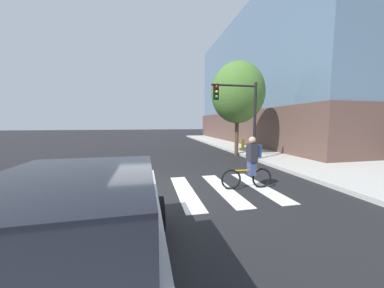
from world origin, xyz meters
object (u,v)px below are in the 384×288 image
Objects in this scene: manhole_cover at (138,244)px; sedan_near at (79,240)px; traffic_light_near at (240,108)px; street_tree_near at (238,93)px; fire_hydrant at (243,144)px; cyclist at (251,163)px.

sedan_near is at bearing -116.90° from manhole_cover.
traffic_light_near reaches higher than sedan_near.
manhole_cover is 0.11× the size of street_tree_near.
street_tree_near is (5.79, 8.76, 3.99)m from manhole_cover.
sedan_near is 13.96m from fire_hydrant.
cyclist is 2.19× the size of fire_hydrant.
street_tree_near is (2.37, 6.34, 3.16)m from cyclist.
manhole_cover is 8.55m from traffic_light_near.
fire_hydrant is at bearing 65.65° from cyclist.
street_tree_near is (0.90, 2.37, 1.14)m from traffic_light_near.
manhole_cover is at bearing -123.47° from street_tree_near.
cyclist is at bearing -110.34° from traffic_light_near.
fire_hydrant is at bearing 56.05° from manhole_cover.
cyclist reaches higher than fire_hydrant.
cyclist is (3.42, 2.42, 0.84)m from manhole_cover.
fire_hydrant is (2.20, 4.13, -2.33)m from traffic_light_near.
fire_hydrant reaches higher than manhole_cover.
cyclist is at bearing -110.52° from street_tree_near.
manhole_cover is 0.15× the size of traffic_light_near.
cyclist is at bearing 41.63° from sedan_near.
traffic_light_near is at bearing -117.98° from fire_hydrant.
traffic_light_near is at bearing 54.01° from sedan_near.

